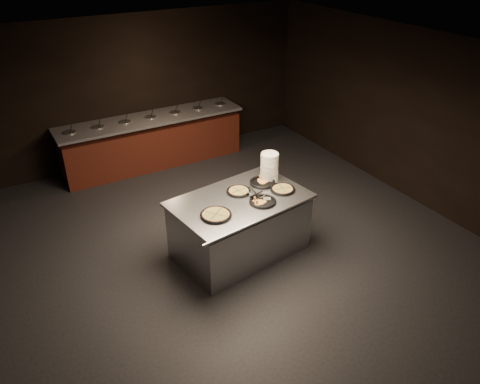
# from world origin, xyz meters

# --- Properties ---
(room) EXTENTS (7.02, 8.02, 2.92)m
(room) POSITION_xyz_m (0.00, 0.00, 1.45)
(room) COLOR black
(room) RESTS_ON ground
(salad_bar) EXTENTS (3.70, 0.83, 1.18)m
(salad_bar) POSITION_xyz_m (0.00, 3.56, 0.44)
(salad_bar) COLOR #4E1E12
(salad_bar) RESTS_ON ground
(serving_counter) EXTENTS (2.06, 1.48, 0.92)m
(serving_counter) POSITION_xyz_m (0.03, 0.10, 0.44)
(serving_counter) COLOR silver
(serving_counter) RESTS_ON ground
(plate_stack) EXTENTS (0.27, 0.27, 0.41)m
(plate_stack) POSITION_xyz_m (0.73, 0.42, 1.12)
(plate_stack) COLOR white
(plate_stack) RESTS_ON serving_counter
(pan_veggie_whole) EXTENTS (0.43, 0.43, 0.04)m
(pan_veggie_whole) POSITION_xyz_m (-0.47, -0.13, 0.94)
(pan_veggie_whole) COLOR black
(pan_veggie_whole) RESTS_ON serving_counter
(pan_cheese_whole) EXTENTS (0.35, 0.35, 0.04)m
(pan_cheese_whole) POSITION_xyz_m (0.10, 0.27, 0.94)
(pan_cheese_whole) COLOR black
(pan_cheese_whole) RESTS_ON serving_counter
(pan_cheese_slices_a) EXTENTS (0.39, 0.39, 0.04)m
(pan_cheese_slices_a) POSITION_xyz_m (0.55, 0.33, 0.94)
(pan_cheese_slices_a) COLOR black
(pan_cheese_slices_a) RESTS_ON serving_counter
(pan_cheese_slices_b) EXTENTS (0.38, 0.38, 0.04)m
(pan_cheese_slices_b) POSITION_xyz_m (0.26, -0.14, 0.94)
(pan_cheese_slices_b) COLOR black
(pan_cheese_slices_b) RESTS_ON serving_counter
(pan_veggie_slices) EXTENTS (0.36, 0.36, 0.04)m
(pan_veggie_slices) POSITION_xyz_m (0.69, 0.00, 0.94)
(pan_veggie_slices) COLOR black
(pan_veggie_slices) RESTS_ON serving_counter
(server_left) EXTENTS (0.18, 0.35, 0.17)m
(server_left) POSITION_xyz_m (0.19, 0.05, 1.00)
(server_left) COLOR silver
(server_left) RESTS_ON serving_counter
(server_right) EXTENTS (0.28, 0.20, 0.15)m
(server_right) POSITION_xyz_m (0.25, -0.06, 0.99)
(server_right) COLOR silver
(server_right) RESTS_ON serving_counter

